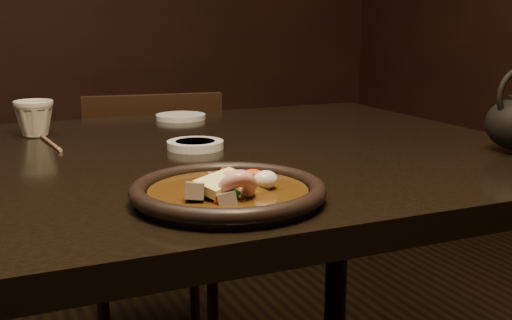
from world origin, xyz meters
name	(u,v)px	position (x,y,z in m)	size (l,w,h in m)	color
table	(79,208)	(0.00, 0.00, 0.67)	(1.60, 0.90, 0.75)	black
chair	(153,217)	(0.29, 0.66, 0.43)	(0.42, 0.42, 0.78)	black
plate	(228,192)	(0.14, -0.31, 0.76)	(0.25, 0.25, 0.03)	black
stirfry	(229,189)	(0.14, -0.31, 0.77)	(0.13, 0.13, 0.06)	#3C240B
soy_dish	(195,145)	(0.21, 0.03, 0.76)	(0.10, 0.10, 0.01)	silver
saucer_right	(181,117)	(0.29, 0.36, 0.76)	(0.11, 0.11, 0.01)	silver
tea_cup	(34,117)	(-0.04, 0.27, 0.79)	(0.08, 0.07, 0.08)	beige
chopsticks	(47,140)	(-0.02, 0.20, 0.75)	(0.03, 0.23, 0.01)	tan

